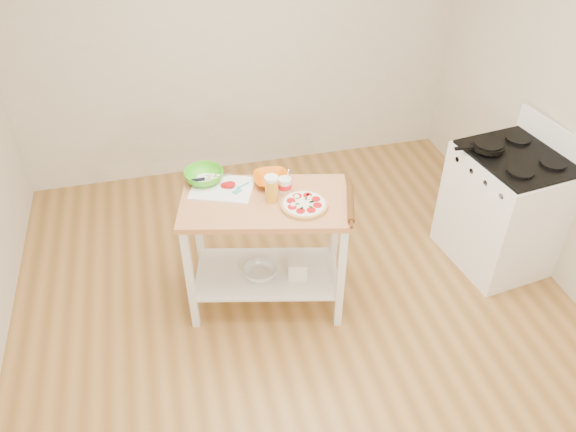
# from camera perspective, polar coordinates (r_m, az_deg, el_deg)

# --- Properties ---
(room_shell) EXTENTS (4.04, 4.54, 2.74)m
(room_shell) POSITION_cam_1_polar(r_m,az_deg,el_deg) (3.08, 2.13, 4.77)
(room_shell) COLOR #A3753C
(room_shell) RESTS_ON ground
(prep_island) EXTENTS (1.19, 0.82, 0.90)m
(prep_island) POSITION_cam_1_polar(r_m,az_deg,el_deg) (3.76, -2.30, -1.51)
(prep_island) COLOR #C0814F
(prep_island) RESTS_ON ground
(gas_stove) EXTENTS (0.74, 0.83, 1.11)m
(gas_stove) POSITION_cam_1_polar(r_m,az_deg,el_deg) (4.54, 21.07, 0.73)
(gas_stove) COLOR white
(gas_stove) RESTS_ON ground
(skillet) EXTENTS (0.37, 0.23, 0.03)m
(skillet) POSITION_cam_1_polar(r_m,az_deg,el_deg) (4.26, 19.60, 6.70)
(skillet) COLOR black
(skillet) RESTS_ON gas_stove
(pizza) EXTENTS (0.30, 0.30, 0.05)m
(pizza) POSITION_cam_1_polar(r_m,az_deg,el_deg) (3.54, 1.63, 1.18)
(pizza) COLOR tan
(pizza) RESTS_ON prep_island
(cutting_board) EXTENTS (0.48, 0.43, 0.04)m
(cutting_board) POSITION_cam_1_polar(r_m,az_deg,el_deg) (3.73, -6.71, 2.90)
(cutting_board) COLOR white
(cutting_board) RESTS_ON prep_island
(spatula) EXTENTS (0.13, 0.11, 0.01)m
(spatula) POSITION_cam_1_polar(r_m,az_deg,el_deg) (3.70, -4.88, 2.84)
(spatula) COLOR teal
(spatula) RESTS_ON cutting_board
(knife) EXTENTS (0.27, 0.04, 0.01)m
(knife) POSITION_cam_1_polar(r_m,az_deg,el_deg) (3.82, -8.36, 3.79)
(knife) COLOR silver
(knife) RESTS_ON cutting_board
(orange_bowl) EXTENTS (0.25, 0.25, 0.06)m
(orange_bowl) POSITION_cam_1_polar(r_m,az_deg,el_deg) (3.75, -1.73, 3.75)
(orange_bowl) COLOR #DA6004
(orange_bowl) RESTS_ON prep_island
(green_bowl) EXTENTS (0.30, 0.30, 0.08)m
(green_bowl) POSITION_cam_1_polar(r_m,az_deg,el_deg) (3.80, -8.53, 4.02)
(green_bowl) COLOR #42B91B
(green_bowl) RESTS_ON prep_island
(beer_pint) EXTENTS (0.09, 0.09, 0.18)m
(beer_pint) POSITION_cam_1_polar(r_m,az_deg,el_deg) (3.55, -1.68, 2.80)
(beer_pint) COLOR gold
(beer_pint) RESTS_ON prep_island
(yogurt_tub) EXTENTS (0.09, 0.09, 0.19)m
(yogurt_tub) POSITION_cam_1_polar(r_m,az_deg,el_deg) (3.65, -0.33, 3.14)
(yogurt_tub) COLOR white
(yogurt_tub) RESTS_ON prep_island
(rolling_pin) EXTENTS (0.16, 0.37, 0.04)m
(rolling_pin) POSITION_cam_1_polar(r_m,az_deg,el_deg) (3.56, 6.38, 1.30)
(rolling_pin) COLOR #573314
(rolling_pin) RESTS_ON prep_island
(shelf_glass_bowl) EXTENTS (0.30, 0.30, 0.07)m
(shelf_glass_bowl) POSITION_cam_1_polar(r_m,az_deg,el_deg) (3.97, -2.85, -5.71)
(shelf_glass_bowl) COLOR silver
(shelf_glass_bowl) RESTS_ON prep_island
(shelf_bin) EXTENTS (0.16, 0.16, 0.13)m
(shelf_bin) POSITION_cam_1_polar(r_m,az_deg,el_deg) (3.96, 0.97, -5.27)
(shelf_bin) COLOR white
(shelf_bin) RESTS_ON prep_island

